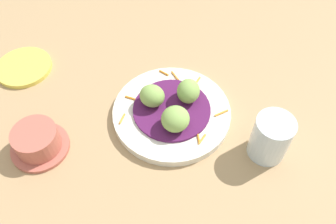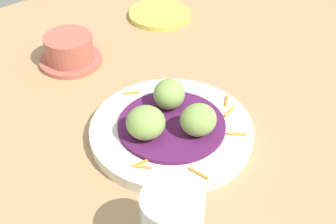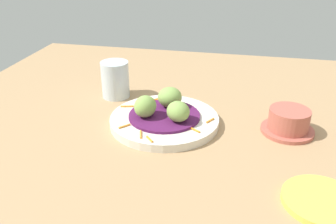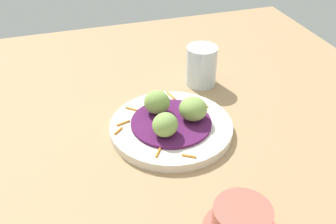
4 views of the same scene
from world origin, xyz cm
name	(u,v)px [view 4 (image 4 of 4)]	position (x,y,z in cm)	size (l,w,h in cm)	color
table_surface	(169,131)	(0.00, 0.00, 1.00)	(110.00, 110.00, 2.00)	tan
main_plate	(172,127)	(1.37, 0.10, 2.89)	(24.03, 24.03, 1.78)	silver
cabbage_bed	(172,123)	(1.37, 0.10, 4.08)	(15.73, 15.73, 0.60)	#51194C
carrot_garnish	(161,120)	(-0.19, -1.51, 3.98)	(22.03, 20.52, 0.40)	orange
guac_scoop_left	(157,102)	(-2.45, -1.72, 6.76)	(5.17, 4.59, 4.76)	#84A851
guac_scoop_center	(165,125)	(4.85, -2.30, 6.57)	(4.70, 5.11, 4.38)	#84A851
guac_scoop_right	(193,109)	(1.70, 4.32, 6.66)	(5.50, 5.41, 4.56)	#84A851
terracotta_bowl	(241,223)	(27.79, 1.96, 4.41)	(11.13, 11.13, 5.26)	#B75B4C
water_glass	(201,66)	(-14.17, 12.31, 6.63)	(7.07, 7.07, 9.27)	silver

